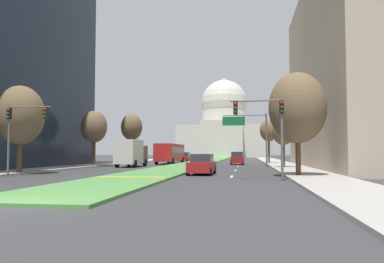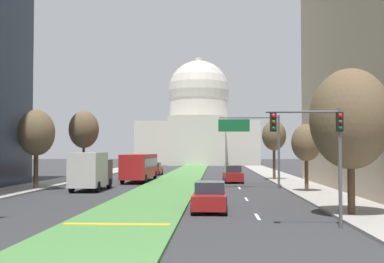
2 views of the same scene
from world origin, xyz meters
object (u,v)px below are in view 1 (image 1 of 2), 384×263
Objects in this scene: traffic_light_near_right at (268,120)px; street_tree_right_far at (269,131)px; street_tree_left_near at (20,115)px; street_tree_right_near at (297,108)px; sedan_lead_stopped at (202,165)px; box_truck_delivery at (131,153)px; overhead_guide_sign at (250,129)px; street_tree_left_far at (132,127)px; sedan_distant at (185,157)px; city_bus at (170,152)px; street_tree_right_mid at (283,132)px; traffic_light_near_left at (20,124)px; street_tree_left_mid at (94,127)px; capitol_building at (224,128)px; sedan_midblock at (237,158)px.

street_tree_right_far is at bearing 86.68° from traffic_light_near_right.
street_tree_left_near is 0.95× the size of street_tree_right_near.
sedan_lead_stopped is 0.69× the size of box_truck_delivery.
overhead_guide_sign is 21.93m from street_tree_left_far.
sedan_distant is 0.39× the size of city_bus.
street_tree_left_far is 0.72× the size of city_bus.
street_tree_left_near reaches higher than street_tree_right_far.
street_tree_right_mid is 0.81× the size of street_tree_right_far.
street_tree_left_mid reaches higher than traffic_light_near_left.
traffic_light_near_right is 22.67m from overhead_guide_sign.
street_tree_right_mid reaches higher than sedan_lead_stopped.
street_tree_left_far is at bearing 90.08° from street_tree_left_near.
street_tree_left_mid is (-18.84, -2.97, 0.19)m from overhead_guide_sign.
street_tree_right_mid is (22.43, -1.80, -0.88)m from street_tree_left_mid.
capitol_building is 98.75m from street_tree_left_near.
street_tree_right_mid is at bearing -4.59° from street_tree_left_mid.
street_tree_right_far is 29.75m from sedan_lead_stopped.
street_tree_right_far is (10.83, -67.77, -4.78)m from capitol_building.
city_bus is (0.15, -14.50, 0.97)m from sedan_distant.
street_tree_right_mid is 27.61m from street_tree_left_far.
sedan_lead_stopped is 27.18m from city_bus.
street_tree_right_mid reaches higher than traffic_light_near_right.
sedan_midblock is (2.11, 24.65, 0.07)m from sedan_lead_stopped.
traffic_light_near_right is 0.66× the size of street_tree_left_far.
overhead_guide_sign is 14.72m from box_truck_delivery.
street_tree_right_near is 1.75× the size of sedan_distant.
traffic_light_near_right is at bearing -3.46° from traffic_light_near_left.
traffic_light_near_right is 34.23m from city_bus.
street_tree_right_far is at bearing 54.52° from street_tree_left_near.
traffic_light_near_left is 13.95m from sedan_lead_stopped.
city_bus is at bearing 172.43° from sedan_midblock.
capitol_building is 2.63× the size of city_bus.
capitol_building is at bearing 80.99° from street_tree_left_far.
street_tree_left_far is 1.24× the size of box_truck_delivery.
traffic_light_near_left is at bearing -98.17° from box_truck_delivery.
capitol_building reaches higher than traffic_light_near_right.
sedan_lead_stopped is (14.74, -28.44, -4.97)m from street_tree_left_far.
street_tree_left_mid is 14.25m from city_bus.
street_tree_left_far is at bearing 89.23° from street_tree_left_mid.
street_tree_right_far reaches higher than traffic_light_near_right.
street_tree_right_mid is 1.24× the size of sedan_lead_stopped.
traffic_light_near_left reaches higher than sedan_midblock.
sedan_distant is at bearing -94.21° from capitol_building.
street_tree_right_mid is at bearing 39.60° from traffic_light_near_left.
sedan_distant is (-8.08, 40.48, 0.03)m from sedan_lead_stopped.
traffic_light_near_left is 0.81× the size of box_truck_delivery.
street_tree_right_near is at bearing -91.27° from street_tree_right_mid.
traffic_light_near_left is at bearing -99.06° from city_bus.
street_tree_left_far reaches higher than sedan_midblock.
sedan_midblock is (14.92, 29.28, -2.96)m from traffic_light_near_left.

